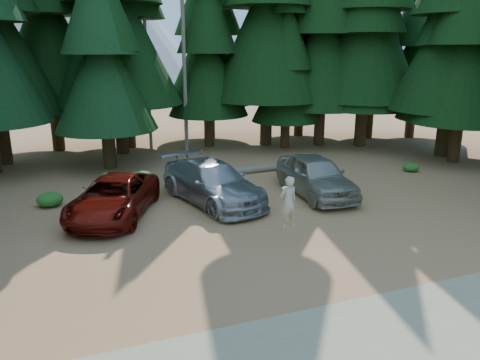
{
  "coord_description": "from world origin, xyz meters",
  "views": [
    {
      "loc": [
        -6.27,
        -13.99,
        6.44
      ],
      "look_at": [
        0.1,
        3.0,
        1.25
      ],
      "focal_mm": 35.0,
      "sensor_mm": 36.0,
      "label": 1
    }
  ],
  "objects_px": {
    "log_left": "(199,179)",
    "log_mid": "(192,165)",
    "frisbee_player": "(288,202)",
    "log_right": "(243,171)",
    "silver_minivan_right": "(316,175)",
    "red_pickup": "(114,197)",
    "silver_minivan_center": "(212,182)"
  },
  "relations": [
    {
      "from": "silver_minivan_right",
      "to": "log_mid",
      "type": "relative_size",
      "value": 1.73
    },
    {
      "from": "red_pickup",
      "to": "silver_minivan_center",
      "type": "xyz_separation_m",
      "value": [
        4.14,
        0.31,
        0.1
      ]
    },
    {
      "from": "silver_minivan_right",
      "to": "log_right",
      "type": "bearing_deg",
      "value": 115.05
    },
    {
      "from": "frisbee_player",
      "to": "log_left",
      "type": "relative_size",
      "value": 0.46
    },
    {
      "from": "frisbee_player",
      "to": "log_left",
      "type": "height_order",
      "value": "frisbee_player"
    },
    {
      "from": "red_pickup",
      "to": "log_left",
      "type": "relative_size",
      "value": 1.44
    },
    {
      "from": "log_mid",
      "to": "log_right",
      "type": "bearing_deg",
      "value": -43.01
    },
    {
      "from": "log_left",
      "to": "log_mid",
      "type": "bearing_deg",
      "value": 49.49
    },
    {
      "from": "silver_minivan_center",
      "to": "silver_minivan_right",
      "type": "distance_m",
      "value": 4.68
    },
    {
      "from": "silver_minivan_right",
      "to": "log_left",
      "type": "relative_size",
      "value": 1.38
    },
    {
      "from": "log_right",
      "to": "silver_minivan_center",
      "type": "bearing_deg",
      "value": -129.74
    },
    {
      "from": "log_left",
      "to": "red_pickup",
      "type": "bearing_deg",
      "value": -173.4
    },
    {
      "from": "frisbee_player",
      "to": "log_right",
      "type": "relative_size",
      "value": 0.34
    },
    {
      "from": "log_left",
      "to": "log_right",
      "type": "bearing_deg",
      "value": -17.38
    },
    {
      "from": "log_mid",
      "to": "log_left",
      "type": "bearing_deg",
      "value": -93.68
    },
    {
      "from": "silver_minivan_right",
      "to": "frisbee_player",
      "type": "bearing_deg",
      "value": -125.06
    },
    {
      "from": "silver_minivan_right",
      "to": "frisbee_player",
      "type": "relative_size",
      "value": 2.97
    },
    {
      "from": "red_pickup",
      "to": "log_right",
      "type": "bearing_deg",
      "value": 54.68
    },
    {
      "from": "red_pickup",
      "to": "log_left",
      "type": "distance_m",
      "value": 5.64
    },
    {
      "from": "frisbee_player",
      "to": "log_right",
      "type": "distance_m",
      "value": 9.34
    },
    {
      "from": "silver_minivan_right",
      "to": "red_pickup",
      "type": "bearing_deg",
      "value": -178.78
    },
    {
      "from": "red_pickup",
      "to": "log_left",
      "type": "bearing_deg",
      "value": 62.39
    },
    {
      "from": "silver_minivan_center",
      "to": "log_left",
      "type": "height_order",
      "value": "silver_minivan_center"
    },
    {
      "from": "silver_minivan_right",
      "to": "log_left",
      "type": "xyz_separation_m",
      "value": [
        -4.37,
        3.78,
        -0.76
      ]
    },
    {
      "from": "silver_minivan_right",
      "to": "log_right",
      "type": "relative_size",
      "value": 1.0
    },
    {
      "from": "log_mid",
      "to": "log_right",
      "type": "xyz_separation_m",
      "value": [
        2.12,
        -2.38,
        0.04
      ]
    },
    {
      "from": "red_pickup",
      "to": "frisbee_player",
      "type": "height_order",
      "value": "frisbee_player"
    },
    {
      "from": "log_mid",
      "to": "red_pickup",
      "type": "bearing_deg",
      "value": -121.66
    },
    {
      "from": "silver_minivan_center",
      "to": "frisbee_player",
      "type": "bearing_deg",
      "value": -93.3
    },
    {
      "from": "red_pickup",
      "to": "log_mid",
      "type": "relative_size",
      "value": 1.81
    },
    {
      "from": "frisbee_player",
      "to": "log_mid",
      "type": "bearing_deg",
      "value": -97.61
    },
    {
      "from": "red_pickup",
      "to": "silver_minivan_right",
      "type": "distance_m",
      "value": 8.78
    }
  ]
}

